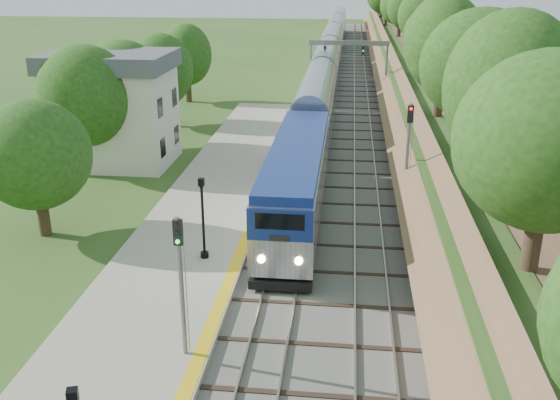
# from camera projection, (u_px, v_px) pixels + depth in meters

# --- Properties ---
(trackbed) EXTENTS (9.50, 170.00, 0.28)m
(trackbed) POSITION_uv_depth(u_px,v_px,m) (343.00, 90.00, 72.08)
(trackbed) COLOR #4C4944
(trackbed) RESTS_ON ground
(platform) EXTENTS (6.40, 68.00, 0.38)m
(platform) POSITION_uv_depth(u_px,v_px,m) (188.00, 246.00, 31.89)
(platform) COLOR gray
(platform) RESTS_ON ground
(yellow_stripe) EXTENTS (0.55, 68.00, 0.01)m
(yellow_stripe) POSITION_uv_depth(u_px,v_px,m) (243.00, 245.00, 31.53)
(yellow_stripe) COLOR gold
(yellow_stripe) RESTS_ON platform
(embankment) EXTENTS (10.64, 170.00, 11.70)m
(embankment) POSITION_uv_depth(u_px,v_px,m) (418.00, 75.00, 70.55)
(embankment) COLOR brown
(embankment) RESTS_ON ground
(station_building) EXTENTS (8.60, 6.60, 8.00)m
(station_building) POSITION_uv_depth(u_px,v_px,m) (113.00, 108.00, 44.43)
(station_building) COLOR beige
(station_building) RESTS_ON ground
(signal_gantry) EXTENTS (8.40, 0.38, 6.20)m
(signal_gantry) POSITION_uv_depth(u_px,v_px,m) (348.00, 54.00, 65.69)
(signal_gantry) COLOR slate
(signal_gantry) RESTS_ON ground
(trees_behind_platform) EXTENTS (7.82, 53.32, 7.21)m
(trees_behind_platform) POSITION_uv_depth(u_px,v_px,m) (102.00, 137.00, 35.30)
(trees_behind_platform) COLOR #332316
(trees_behind_platform) RESTS_ON ground
(train) EXTENTS (2.89, 115.82, 4.24)m
(train) POSITION_uv_depth(u_px,v_px,m) (329.00, 60.00, 79.55)
(train) COLOR black
(train) RESTS_ON trackbed
(lamppost_far) EXTENTS (0.40, 0.40, 4.04)m
(lamppost_far) POSITION_uv_depth(u_px,v_px,m) (203.00, 223.00, 29.61)
(lamppost_far) COLOR black
(lamppost_far) RESTS_ON platform
(signal_platform) EXTENTS (0.32, 0.25, 5.38)m
(signal_platform) POSITION_uv_depth(u_px,v_px,m) (181.00, 272.00, 21.64)
(signal_platform) COLOR slate
(signal_platform) RESTS_ON platform
(signal_farside) EXTENTS (0.34, 0.27, 6.22)m
(signal_farside) POSITION_uv_depth(u_px,v_px,m) (408.00, 145.00, 35.99)
(signal_farside) COLOR slate
(signal_farside) RESTS_ON ground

